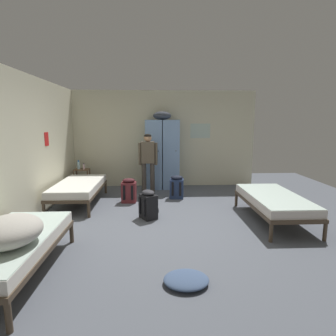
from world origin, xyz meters
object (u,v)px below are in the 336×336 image
(bed_left_rear, at_px, (79,187))
(bed_left_front, at_px, (10,246))
(backpack_navy, at_px, (177,187))
(water_bottle, at_px, (79,165))
(shelf_unit, at_px, (82,177))
(clothes_pile_denim, at_px, (186,280))
(locker_bank, at_px, (162,153))
(lotion_bottle, at_px, (84,167))
(bed_right, at_px, (274,200))
(person_traveler, at_px, (148,158))
(backpack_black, at_px, (149,205))
(backpack_maroon, at_px, (129,191))
(bedding_heap, at_px, (10,231))

(bed_left_rear, bearing_deg, bed_left_front, -90.00)
(bed_left_rear, xyz_separation_m, backpack_navy, (2.19, 0.38, -0.12))
(water_bottle, height_order, backpack_navy, water_bottle)
(shelf_unit, relative_size, clothes_pile_denim, 1.10)
(locker_bank, distance_m, lotion_bottle, 2.09)
(locker_bank, bearing_deg, bed_left_front, -113.18)
(bed_left_rear, relative_size, bed_right, 1.00)
(lotion_bottle, xyz_separation_m, backpack_navy, (2.37, -0.84, -0.38))
(bed_right, height_order, water_bottle, water_bottle)
(bed_left_front, bearing_deg, water_bottle, 94.46)
(backpack_navy, bearing_deg, clothes_pile_denim, -92.61)
(bed_right, xyz_separation_m, person_traveler, (-2.35, 2.06, 0.53))
(shelf_unit, distance_m, bed_left_rear, 1.28)
(bed_left_front, xyz_separation_m, clothes_pile_denim, (2.03, -0.26, -0.33))
(lotion_bottle, height_order, backpack_black, lotion_bottle)
(bed_right, height_order, backpack_maroon, backpack_maroon)
(shelf_unit, distance_m, lotion_bottle, 0.31)
(bed_left_rear, relative_size, clothes_pile_denim, 3.67)
(shelf_unit, distance_m, bedding_heap, 4.46)
(backpack_black, relative_size, clothes_pile_denim, 1.06)
(person_traveler, bearing_deg, backpack_navy, -33.28)
(bedding_heap, bearing_deg, bed_right, 27.48)
(water_bottle, bearing_deg, bed_left_rear, -75.50)
(water_bottle, bearing_deg, backpack_maroon, -39.83)
(backpack_maroon, bearing_deg, backpack_black, -66.89)
(lotion_bottle, distance_m, backpack_maroon, 1.74)
(shelf_unit, height_order, bed_left_rear, shelf_unit)
(water_bottle, xyz_separation_m, backpack_black, (1.89, -2.29, -0.41))
(bed_left_rear, distance_m, lotion_bottle, 1.26)
(locker_bank, bearing_deg, backpack_navy, -73.35)
(locker_bank, relative_size, backpack_black, 3.76)
(water_bottle, height_order, backpack_black, water_bottle)
(backpack_navy, height_order, clothes_pile_denim, backpack_navy)
(bedding_heap, bearing_deg, person_traveler, 70.95)
(bedding_heap, bearing_deg, shelf_unit, 94.87)
(lotion_bottle, bearing_deg, backpack_maroon, -41.52)
(locker_bank, distance_m, bed_left_rear, 2.43)
(water_bottle, relative_size, clothes_pile_denim, 0.45)
(bed_left_rear, height_order, backpack_maroon, backpack_maroon)
(bed_left_front, xyz_separation_m, water_bottle, (-0.33, 4.23, 0.29))
(bed_right, bearing_deg, bedding_heap, -152.52)
(bedding_heap, xyz_separation_m, clothes_pile_denim, (1.90, -0.04, -0.60))
(backpack_black, relative_size, backpack_maroon, 1.00)
(bed_right, distance_m, clothes_pile_denim, 2.71)
(locker_bank, bearing_deg, backpack_maroon, -120.44)
(bed_right, bearing_deg, backpack_navy, 135.89)
(bedding_heap, bearing_deg, locker_bank, 69.19)
(backpack_maroon, distance_m, clothes_pile_denim, 3.44)
(bed_left_rear, distance_m, backpack_navy, 2.23)
(person_traveler, bearing_deg, lotion_bottle, 166.98)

